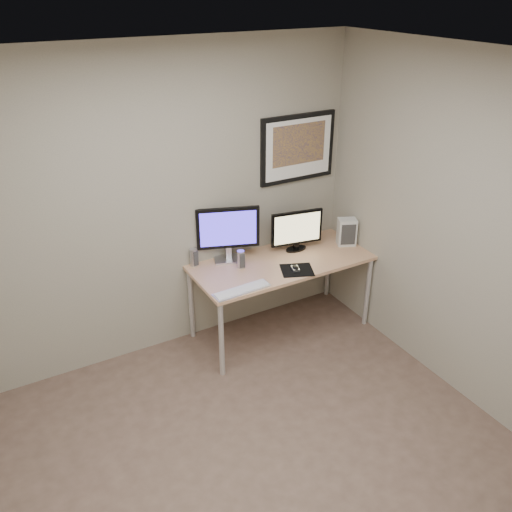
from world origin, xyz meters
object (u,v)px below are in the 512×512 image
Objects in this scene: monitor_tv at (297,230)px; speaker_left at (194,257)px; speaker_right at (241,259)px; keyboard at (242,290)px; framed_art at (298,148)px; desk at (282,268)px; fan_unit at (347,232)px; monitor_large at (228,232)px.

monitor_tv is 2.99× the size of speaker_left.
keyboard is (-0.18, -0.35, -0.07)m from speaker_right.
framed_art is at bearing 70.36° from monitor_tv.
desk is 1.07m from framed_art.
fan_unit is at bearing 0.96° from speaker_right.
monitor_large is 0.65m from monitor_tv.
speaker_right is (-0.60, -0.05, -0.12)m from monitor_tv.
fan_unit is at bearing 6.84° from monitor_large.
desk is at bearing -141.05° from monitor_tv.
framed_art reaches higher than desk.
monitor_tv is at bearing 8.69° from monitor_large.
fan_unit is at bearing 9.80° from keyboard.
desk is 0.62m from keyboard.
desk is 0.41m from speaker_right.
fan_unit is (1.11, -0.25, -0.15)m from monitor_large.
speaker_right is (-0.37, 0.08, 0.15)m from desk.
monitor_large is 1.09× the size of keyboard.
speaker_right is 0.63× the size of fan_unit.
keyboard is (-0.15, -0.53, -0.27)m from monitor_large.
fan_unit reaches higher than desk.
monitor_large is 1.14m from fan_unit.
keyboard is 1.90× the size of fan_unit.
speaker_left is 0.33× the size of keyboard.
speaker_right is at bearing 168.40° from desk.
keyboard reaches higher than desk.
speaker_left is at bearing -168.36° from fan_unit.
monitor_tv reaches higher than keyboard.
monitor_tv is 0.90m from keyboard.
keyboard is at bearing -86.09° from monitor_large.
desk is 6.27× the size of fan_unit.
keyboard is 1.29m from fan_unit.
speaker_right is at bearing -160.45° from framed_art.
keyboard is at bearing -88.39° from speaker_left.
fan_unit reaches higher than speaker_left.
monitor_large is 0.26m from speaker_right.
monitor_large is (-0.75, -0.08, -0.62)m from framed_art.
framed_art is 4.68× the size of speaker_right.
monitor_large is at bearing -168.92° from fan_unit.
desk is at bearing 24.21° from keyboard.
monitor_tv is 1.00× the size of keyboard.
speaker_left is 1.45m from fan_unit.
fan_unit is at bearing -0.21° from desk.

